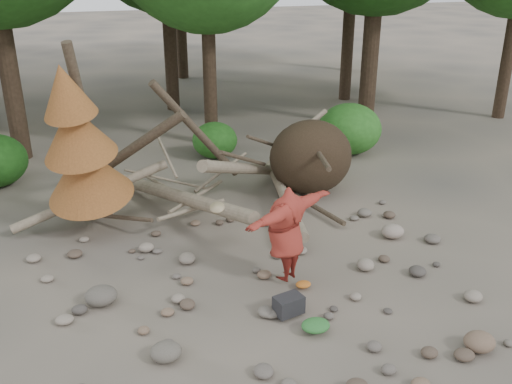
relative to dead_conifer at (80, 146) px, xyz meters
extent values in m
plane|color=#514C44|center=(3.12, -3.37, -2.11)|extent=(120.00, 120.00, 0.00)
ellipsoid|color=#332619|center=(5.72, 0.93, -1.12)|extent=(2.20, 1.87, 1.98)
cylinder|color=gray|center=(2.12, 0.33, -1.56)|extent=(2.61, 5.11, 1.08)
cylinder|color=gray|center=(3.92, 0.83, -1.21)|extent=(3.18, 3.71, 1.90)
cylinder|color=brown|center=(0.92, 1.23, -0.71)|extent=(3.08, 1.91, 2.49)
cylinder|color=gray|center=(4.72, 0.13, -1.76)|extent=(1.13, 4.98, 0.43)
cylinder|color=brown|center=(2.82, 1.43, -0.31)|extent=(2.39, 1.03, 2.89)
cylinder|color=gray|center=(0.12, 0.63, -1.41)|extent=(3.71, 0.86, 1.20)
cylinder|color=#4C3F30|center=(0.62, 0.13, -1.81)|extent=(1.52, 1.70, 0.49)
cylinder|color=gray|center=(3.32, 1.03, -1.31)|extent=(1.57, 0.85, 0.69)
cylinder|color=#4C3F30|center=(4.92, 1.53, -0.91)|extent=(1.92, 1.25, 1.10)
cylinder|color=gray|center=(1.92, 0.83, -0.61)|extent=(0.37, 1.42, 0.85)
cylinder|color=#4C3F30|center=(5.32, -0.17, -1.96)|extent=(0.79, 2.54, 0.12)
cylinder|color=gray|center=(2.32, -0.27, -1.66)|extent=(1.78, 1.11, 0.29)
cylinder|color=#4C3F30|center=(0.22, 0.43, 0.09)|extent=(0.67, 1.13, 4.35)
cone|color=brown|center=(0.06, 0.12, -0.61)|extent=(2.06, 2.13, 1.86)
cone|color=brown|center=(-0.05, -0.09, 0.39)|extent=(1.71, 1.78, 1.65)
cone|color=brown|center=(-0.14, -0.28, 1.29)|extent=(1.23, 1.30, 1.41)
cylinder|color=#38281C|center=(4.12, 5.83, 1.46)|extent=(0.44, 0.44, 7.14)
cylinder|color=#38281C|center=(3.62, 10.83, 2.16)|extent=(0.52, 0.52, 8.54)
cylinder|color=#38281C|center=(11.12, 10.43, 1.95)|extent=(0.50, 0.50, 8.12)
ellipsoid|color=#26641D|center=(3.92, 4.43, -1.55)|extent=(1.40, 1.40, 1.12)
ellipsoid|color=#2F7725|center=(8.12, 3.63, -1.31)|extent=(2.00, 2.00, 1.60)
imported|color=maroon|center=(3.59, -3.16, -1.07)|extent=(2.36, 1.75, 1.92)
cylinder|color=#94825E|center=(2.15, -3.75, -0.09)|extent=(0.25, 0.25, 0.15)
cube|color=black|center=(3.27, -4.27, -1.95)|extent=(0.56, 0.44, 0.33)
ellipsoid|color=#2B6B2D|center=(3.54, -4.86, -2.02)|extent=(0.49, 0.41, 0.19)
ellipsoid|color=#B7621F|center=(3.83, -3.53, -2.06)|extent=(0.30, 0.24, 0.11)
ellipsoid|color=#615B51|center=(1.02, -4.84, -1.96)|extent=(0.50, 0.45, 0.30)
ellipsoid|color=brown|center=(5.90, -6.04, -1.96)|extent=(0.51, 0.46, 0.31)
ellipsoid|color=gray|center=(6.53, -2.09, -1.96)|extent=(0.51, 0.46, 0.31)
ellipsoid|color=#5A554C|center=(0.11, -2.95, -1.94)|extent=(0.59, 0.53, 0.35)
camera|label=1|loc=(0.30, -12.22, 3.81)|focal=40.00mm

